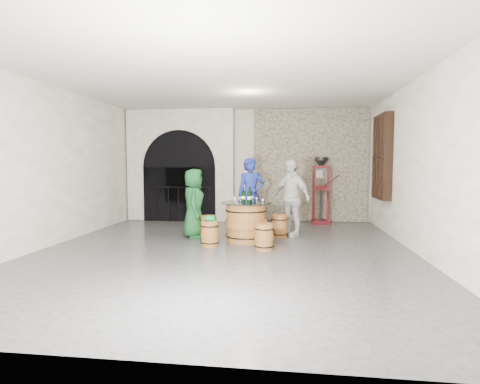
# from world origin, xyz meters

# --- Properties ---
(ground) EXTENTS (8.00, 8.00, 0.00)m
(ground) POSITION_xyz_m (0.00, 0.00, 0.00)
(ground) COLOR #303033
(ground) RESTS_ON ground
(wall_back) EXTENTS (8.00, 0.00, 8.00)m
(wall_back) POSITION_xyz_m (0.00, 4.00, 1.60)
(wall_back) COLOR silver
(wall_back) RESTS_ON ground
(wall_front) EXTENTS (8.00, 0.00, 8.00)m
(wall_front) POSITION_xyz_m (0.00, -4.00, 1.60)
(wall_front) COLOR silver
(wall_front) RESTS_ON ground
(wall_left) EXTENTS (0.00, 8.00, 8.00)m
(wall_left) POSITION_xyz_m (-3.50, 0.00, 1.60)
(wall_left) COLOR silver
(wall_left) RESTS_ON ground
(wall_right) EXTENTS (0.00, 8.00, 8.00)m
(wall_right) POSITION_xyz_m (3.50, 0.00, 1.60)
(wall_right) COLOR silver
(wall_right) RESTS_ON ground
(ceiling) EXTENTS (8.00, 8.00, 0.00)m
(ceiling) POSITION_xyz_m (0.00, 0.00, 3.20)
(ceiling) COLOR beige
(ceiling) RESTS_ON wall_back
(stone_facing_panel) EXTENTS (3.20, 0.12, 3.18)m
(stone_facing_panel) POSITION_xyz_m (1.80, 3.94, 1.60)
(stone_facing_panel) COLOR gray
(stone_facing_panel) RESTS_ON ground
(arched_opening) EXTENTS (3.10, 0.60, 3.19)m
(arched_opening) POSITION_xyz_m (-1.90, 3.74, 1.58)
(arched_opening) COLOR silver
(arched_opening) RESTS_ON ground
(shuttered_window) EXTENTS (0.23, 1.10, 2.00)m
(shuttered_window) POSITION_xyz_m (3.38, 2.40, 1.80)
(shuttered_window) COLOR black
(shuttered_window) RESTS_ON wall_right
(barrel_table) EXTENTS (1.08, 1.08, 0.83)m
(barrel_table) POSITION_xyz_m (0.31, 0.94, 0.41)
(barrel_table) COLOR brown
(barrel_table) RESTS_ON ground
(barrel_stool_left) EXTENTS (0.38, 0.38, 0.51)m
(barrel_stool_left) POSITION_xyz_m (-0.55, 1.12, 0.25)
(barrel_stool_left) COLOR brown
(barrel_stool_left) RESTS_ON ground
(barrel_stool_far) EXTENTS (0.38, 0.38, 0.51)m
(barrel_stool_far) POSITION_xyz_m (0.30, 1.81, 0.25)
(barrel_stool_far) COLOR brown
(barrel_stool_far) RESTS_ON ground
(barrel_stool_right) EXTENTS (0.38, 0.38, 0.51)m
(barrel_stool_right) POSITION_xyz_m (1.00, 1.47, 0.25)
(barrel_stool_right) COLOR brown
(barrel_stool_right) RESTS_ON ground
(barrel_stool_near_right) EXTENTS (0.38, 0.38, 0.51)m
(barrel_stool_near_right) POSITION_xyz_m (0.73, 0.18, 0.25)
(barrel_stool_near_right) COLOR brown
(barrel_stool_near_right) RESTS_ON ground
(barrel_stool_near_left) EXTENTS (0.38, 0.38, 0.51)m
(barrel_stool_near_left) POSITION_xyz_m (-0.36, 0.38, 0.25)
(barrel_stool_near_left) COLOR brown
(barrel_stool_near_left) RESTS_ON ground
(green_cap) EXTENTS (0.26, 0.21, 0.12)m
(green_cap) POSITION_xyz_m (-0.36, 0.38, 0.55)
(green_cap) COLOR #0B8239
(green_cap) RESTS_ON barrel_stool_near_left
(person_green) EXTENTS (0.62, 0.83, 1.53)m
(person_green) POSITION_xyz_m (-0.89, 1.19, 0.76)
(person_green) COLOR #13441E
(person_green) RESTS_ON ground
(person_blue) EXTENTS (0.74, 0.59, 1.78)m
(person_blue) POSITION_xyz_m (0.30, 2.01, 0.89)
(person_blue) COLOR navy
(person_blue) RESTS_ON ground
(person_white) EXTENTS (1.05, 0.99, 1.74)m
(person_white) POSITION_xyz_m (1.25, 1.66, 0.87)
(person_white) COLOR silver
(person_white) RESTS_ON ground
(wine_bottle_left) EXTENTS (0.08, 0.08, 0.32)m
(wine_bottle_left) POSITION_xyz_m (0.25, 0.93, 0.96)
(wine_bottle_left) COLOR black
(wine_bottle_left) RESTS_ON barrel_table
(wine_bottle_center) EXTENTS (0.08, 0.08, 0.32)m
(wine_bottle_center) POSITION_xyz_m (0.38, 0.85, 0.96)
(wine_bottle_center) COLOR black
(wine_bottle_center) RESTS_ON barrel_table
(wine_bottle_right) EXTENTS (0.08, 0.08, 0.32)m
(wine_bottle_right) POSITION_xyz_m (0.39, 1.00, 0.96)
(wine_bottle_right) COLOR black
(wine_bottle_right) RESTS_ON barrel_table
(tasting_glass_a) EXTENTS (0.05, 0.05, 0.10)m
(tasting_glass_a) POSITION_xyz_m (0.09, 0.83, 0.88)
(tasting_glass_a) COLOR #B06822
(tasting_glass_a) RESTS_ON barrel_table
(tasting_glass_b) EXTENTS (0.05, 0.05, 0.10)m
(tasting_glass_b) POSITION_xyz_m (0.52, 1.04, 0.88)
(tasting_glass_b) COLOR #B06822
(tasting_glass_b) RESTS_ON barrel_table
(tasting_glass_c) EXTENTS (0.05, 0.05, 0.10)m
(tasting_glass_c) POSITION_xyz_m (0.15, 1.23, 0.88)
(tasting_glass_c) COLOR #B06822
(tasting_glass_c) RESTS_ON barrel_table
(tasting_glass_d) EXTENTS (0.05, 0.05, 0.10)m
(tasting_glass_d) POSITION_xyz_m (0.42, 1.26, 0.88)
(tasting_glass_d) COLOR #B06822
(tasting_glass_d) RESTS_ON barrel_table
(tasting_glass_e) EXTENTS (0.05, 0.05, 0.10)m
(tasting_glass_e) POSITION_xyz_m (0.67, 0.70, 0.88)
(tasting_glass_e) COLOR #B06822
(tasting_glass_e) RESTS_ON barrel_table
(tasting_glass_f) EXTENTS (0.05, 0.05, 0.10)m
(tasting_glass_f) POSITION_xyz_m (0.02, 1.11, 0.88)
(tasting_glass_f) COLOR #B06822
(tasting_glass_f) RESTS_ON barrel_table
(side_barrel) EXTENTS (0.47, 0.47, 0.62)m
(side_barrel) POSITION_xyz_m (-0.01, 3.03, 0.31)
(side_barrel) COLOR brown
(side_barrel) RESTS_ON ground
(corking_press) EXTENTS (0.75, 0.41, 1.82)m
(corking_press) POSITION_xyz_m (2.08, 3.54, 1.06)
(corking_press) COLOR #540E15
(corking_press) RESTS_ON ground
(control_box) EXTENTS (0.18, 0.10, 0.22)m
(control_box) POSITION_xyz_m (2.05, 3.86, 1.35)
(control_box) COLOR silver
(control_box) RESTS_ON wall_back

